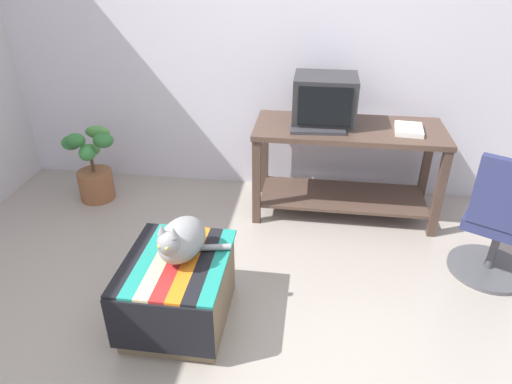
{
  "coord_description": "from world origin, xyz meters",
  "views": [
    {
      "loc": [
        0.27,
        -1.67,
        1.98
      ],
      "look_at": [
        -0.08,
        0.85,
        0.55
      ],
      "focal_mm": 31.93,
      "sensor_mm": 36.0,
      "label": 1
    }
  ],
  "objects_px": {
    "keyboard": "(318,130)",
    "book": "(409,129)",
    "desk": "(346,156)",
    "office_chair": "(500,227)",
    "tv_monitor": "(325,100)",
    "potted_plant": "(93,169)",
    "cat": "(181,240)",
    "ottoman_with_blanket": "(178,290)"
  },
  "relations": [
    {
      "from": "tv_monitor",
      "to": "ottoman_with_blanket",
      "type": "relative_size",
      "value": 0.68
    },
    {
      "from": "tv_monitor",
      "to": "ottoman_with_blanket",
      "type": "bearing_deg",
      "value": -118.46
    },
    {
      "from": "tv_monitor",
      "to": "potted_plant",
      "type": "relative_size",
      "value": 0.73
    },
    {
      "from": "tv_monitor",
      "to": "cat",
      "type": "xyz_separation_m",
      "value": [
        -0.74,
        -1.38,
        -0.37
      ]
    },
    {
      "from": "book",
      "to": "office_chair",
      "type": "relative_size",
      "value": 0.27
    },
    {
      "from": "keyboard",
      "to": "office_chair",
      "type": "height_order",
      "value": "office_chair"
    },
    {
      "from": "ottoman_with_blanket",
      "to": "office_chair",
      "type": "distance_m",
      "value": 2.03
    },
    {
      "from": "book",
      "to": "tv_monitor",
      "type": "bearing_deg",
      "value": 176.02
    },
    {
      "from": "ottoman_with_blanket",
      "to": "office_chair",
      "type": "relative_size",
      "value": 0.77
    },
    {
      "from": "desk",
      "to": "office_chair",
      "type": "distance_m",
      "value": 1.18
    },
    {
      "from": "ottoman_with_blanket",
      "to": "office_chair",
      "type": "height_order",
      "value": "office_chair"
    },
    {
      "from": "ottoman_with_blanket",
      "to": "potted_plant",
      "type": "height_order",
      "value": "potted_plant"
    },
    {
      "from": "tv_monitor",
      "to": "potted_plant",
      "type": "xyz_separation_m",
      "value": [
        -1.88,
        -0.12,
        -0.64
      ]
    },
    {
      "from": "desk",
      "to": "potted_plant",
      "type": "bearing_deg",
      "value": -177.83
    },
    {
      "from": "keyboard",
      "to": "book",
      "type": "bearing_deg",
      "value": 2.89
    },
    {
      "from": "tv_monitor",
      "to": "office_chair",
      "type": "relative_size",
      "value": 0.52
    },
    {
      "from": "tv_monitor",
      "to": "book",
      "type": "xyz_separation_m",
      "value": [
        0.62,
        -0.1,
        -0.16
      ]
    },
    {
      "from": "office_chair",
      "to": "ottoman_with_blanket",
      "type": "bearing_deg",
      "value": 46.56
    },
    {
      "from": "cat",
      "to": "potted_plant",
      "type": "bearing_deg",
      "value": 145.75
    },
    {
      "from": "keyboard",
      "to": "cat",
      "type": "relative_size",
      "value": 0.99
    },
    {
      "from": "tv_monitor",
      "to": "ottoman_with_blanket",
      "type": "height_order",
      "value": "tv_monitor"
    },
    {
      "from": "ottoman_with_blanket",
      "to": "desk",
      "type": "bearing_deg",
      "value": 54.46
    },
    {
      "from": "keyboard",
      "to": "ottoman_with_blanket",
      "type": "relative_size",
      "value": 0.59
    },
    {
      "from": "keyboard",
      "to": "tv_monitor",
      "type": "bearing_deg",
      "value": 73.62
    },
    {
      "from": "ottoman_with_blanket",
      "to": "potted_plant",
      "type": "relative_size",
      "value": 1.08
    },
    {
      "from": "cat",
      "to": "office_chair",
      "type": "height_order",
      "value": "office_chair"
    },
    {
      "from": "keyboard",
      "to": "potted_plant",
      "type": "xyz_separation_m",
      "value": [
        -1.84,
        0.06,
        -0.47
      ]
    },
    {
      "from": "keyboard",
      "to": "book",
      "type": "xyz_separation_m",
      "value": [
        0.66,
        0.09,
        0.01
      ]
    },
    {
      "from": "desk",
      "to": "office_chair",
      "type": "height_order",
      "value": "office_chair"
    },
    {
      "from": "keyboard",
      "to": "office_chair",
      "type": "xyz_separation_m",
      "value": [
        1.18,
        -0.56,
        -0.37
      ]
    },
    {
      "from": "office_chair",
      "to": "desk",
      "type": "bearing_deg",
      "value": -8.93
    },
    {
      "from": "book",
      "to": "office_chair",
      "type": "bearing_deg",
      "value": -46.0
    },
    {
      "from": "book",
      "to": "cat",
      "type": "bearing_deg",
      "value": -131.42
    },
    {
      "from": "tv_monitor",
      "to": "office_chair",
      "type": "distance_m",
      "value": 1.46
    },
    {
      "from": "potted_plant",
      "to": "desk",
      "type": "bearing_deg",
      "value": 1.94
    },
    {
      "from": "desk",
      "to": "office_chair",
      "type": "xyz_separation_m",
      "value": [
        0.94,
        -0.69,
        -0.12
      ]
    },
    {
      "from": "tv_monitor",
      "to": "potted_plant",
      "type": "distance_m",
      "value": 1.99
    },
    {
      "from": "tv_monitor",
      "to": "book",
      "type": "distance_m",
      "value": 0.65
    },
    {
      "from": "desk",
      "to": "tv_monitor",
      "type": "bearing_deg",
      "value": 164.96
    },
    {
      "from": "keyboard",
      "to": "cat",
      "type": "distance_m",
      "value": 1.4
    },
    {
      "from": "cat",
      "to": "keyboard",
      "type": "bearing_deg",
      "value": 73.22
    },
    {
      "from": "desk",
      "to": "office_chair",
      "type": "bearing_deg",
      "value": -36.14
    }
  ]
}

